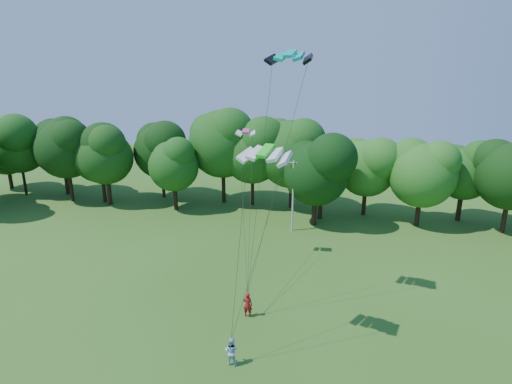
# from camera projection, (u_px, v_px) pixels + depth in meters

# --- Properties ---
(utility_pole) EXTENTS (1.59, 0.20, 7.95)m
(utility_pole) POSITION_uv_depth(u_px,v_px,m) (293.00, 195.00, 43.45)
(utility_pole) COLOR #ADACA4
(utility_pole) RESTS_ON ground
(kite_flyer_left) EXTENTS (0.69, 0.46, 1.87)m
(kite_flyer_left) POSITION_uv_depth(u_px,v_px,m) (248.00, 305.00, 28.39)
(kite_flyer_left) COLOR maroon
(kite_flyer_left) RESTS_ON ground
(kite_flyer_right) EXTENTS (0.94, 0.77, 1.77)m
(kite_flyer_right) POSITION_uv_depth(u_px,v_px,m) (231.00, 351.00, 23.68)
(kite_flyer_right) COLOR #A8C4E9
(kite_flyer_right) RESTS_ON ground
(kite_teal) EXTENTS (3.13, 1.73, 0.62)m
(kite_teal) POSITION_uv_depth(u_px,v_px,m) (290.00, 53.00, 25.69)
(kite_teal) COLOR #05AFA1
(kite_teal) RESTS_ON ground
(kite_green) EXTENTS (3.24, 2.05, 0.65)m
(kite_green) POSITION_uv_depth(u_px,v_px,m) (265.00, 151.00, 22.36)
(kite_green) COLOR #27DE21
(kite_green) RESTS_ON ground
(kite_pink) EXTENTS (1.82, 1.01, 0.36)m
(kite_pink) POSITION_uv_depth(u_px,v_px,m) (246.00, 131.00, 34.56)
(kite_pink) COLOR #D63B83
(kite_pink) RESTS_ON ground
(tree_back_west) EXTENTS (7.71, 7.71, 11.21)m
(tree_back_west) POSITION_uv_depth(u_px,v_px,m) (105.00, 153.00, 51.76)
(tree_back_west) COLOR #392A17
(tree_back_west) RESTS_ON ground
(tree_back_center) EXTENTS (7.89, 7.89, 11.47)m
(tree_back_center) POSITION_uv_depth(u_px,v_px,m) (316.00, 164.00, 44.38)
(tree_back_center) COLOR #312113
(tree_back_center) RESTS_ON ground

